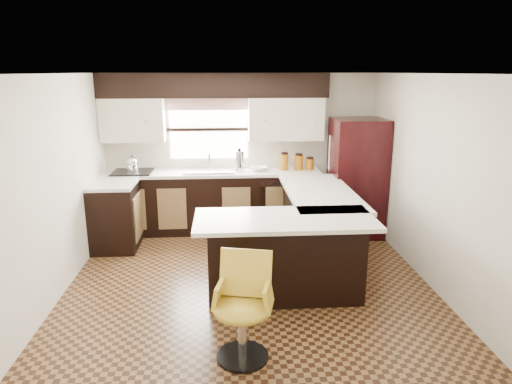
{
  "coord_description": "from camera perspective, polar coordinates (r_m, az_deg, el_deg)",
  "views": [
    {
      "loc": [
        -0.26,
        -4.93,
        2.42
      ],
      "look_at": [
        0.12,
        0.45,
        0.99
      ],
      "focal_mm": 32.0,
      "sensor_mm": 36.0,
      "label": 1
    }
  ],
  "objects": [
    {
      "name": "floor",
      "position": [
        5.5,
        -0.89,
        -11.27
      ],
      "size": [
        4.4,
        4.4,
        0.0
      ],
      "primitive_type": "plane",
      "color": "#49301A",
      "rests_on": "ground"
    },
    {
      "name": "ceiling",
      "position": [
        4.94,
        -1.0,
        14.59
      ],
      "size": [
        4.4,
        4.4,
        0.0
      ],
      "primitive_type": "plane",
      "rotation": [
        3.14,
        0.0,
        0.0
      ],
      "color": "silver",
      "rests_on": "wall_back"
    },
    {
      "name": "wall_back",
      "position": [
        7.24,
        -1.88,
        5.13
      ],
      "size": [
        4.4,
        0.0,
        4.4
      ],
      "primitive_type": "plane",
      "rotation": [
        1.57,
        0.0,
        0.0
      ],
      "color": "beige",
      "rests_on": "floor"
    },
    {
      "name": "wall_front",
      "position": [
        3.01,
        1.33,
        -9.17
      ],
      "size": [
        4.4,
        0.0,
        4.4
      ],
      "primitive_type": "plane",
      "rotation": [
        -1.57,
        0.0,
        0.0
      ],
      "color": "beige",
      "rests_on": "floor"
    },
    {
      "name": "wall_left",
      "position": [
        5.41,
        -23.77,
        0.5
      ],
      "size": [
        0.0,
        4.4,
        4.4
      ],
      "primitive_type": "plane",
      "rotation": [
        1.57,
        0.0,
        1.57
      ],
      "color": "beige",
      "rests_on": "floor"
    },
    {
      "name": "wall_right",
      "position": [
        5.6,
        21.04,
        1.24
      ],
      "size": [
        0.0,
        4.4,
        4.4
      ],
      "primitive_type": "plane",
      "rotation": [
        1.57,
        0.0,
        -1.57
      ],
      "color": "beige",
      "rests_on": "floor"
    },
    {
      "name": "base_cab_back",
      "position": [
        7.12,
        -5.36,
        -1.3
      ],
      "size": [
        3.3,
        0.6,
        0.9
      ],
      "primitive_type": "cube",
      "color": "black",
      "rests_on": "floor"
    },
    {
      "name": "base_cab_left",
      "position": [
        6.67,
        -17.17,
        -3.03
      ],
      "size": [
        0.6,
        0.7,
        0.9
      ],
      "primitive_type": "cube",
      "color": "black",
      "rests_on": "floor"
    },
    {
      "name": "counter_back",
      "position": [
        7.0,
        -5.45,
        2.41
      ],
      "size": [
        3.3,
        0.6,
        0.04
      ],
      "primitive_type": "cube",
      "color": "silver",
      "rests_on": "base_cab_back"
    },
    {
      "name": "counter_left",
      "position": [
        6.55,
        -17.48,
        0.91
      ],
      "size": [
        0.6,
        0.7,
        0.04
      ],
      "primitive_type": "cube",
      "color": "silver",
      "rests_on": "base_cab_left"
    },
    {
      "name": "soffit",
      "position": [
        6.96,
        -5.28,
        13.13
      ],
      "size": [
        3.4,
        0.35,
        0.36
      ],
      "primitive_type": "cube",
      "color": "black",
      "rests_on": "wall_back"
    },
    {
      "name": "upper_cab_left",
      "position": [
        7.12,
        -15.15,
        8.69
      ],
      "size": [
        0.94,
        0.35,
        0.64
      ],
      "primitive_type": "cube",
      "color": "beige",
      "rests_on": "wall_back"
    },
    {
      "name": "upper_cab_right",
      "position": [
        7.06,
        3.74,
        9.11
      ],
      "size": [
        1.14,
        0.35,
        0.64
      ],
      "primitive_type": "cube",
      "color": "beige",
      "rests_on": "wall_back"
    },
    {
      "name": "window_pane",
      "position": [
        7.17,
        -5.93,
        7.79
      ],
      "size": [
        1.2,
        0.02,
        0.9
      ],
      "primitive_type": "cube",
      "color": "white",
      "rests_on": "wall_back"
    },
    {
      "name": "valance",
      "position": [
        7.09,
        -6.02,
        10.88
      ],
      "size": [
        1.3,
        0.06,
        0.18
      ],
      "primitive_type": "cube",
      "color": "#D19B93",
      "rests_on": "wall_back"
    },
    {
      "name": "sink",
      "position": [
        6.97,
        -5.88,
        2.67
      ],
      "size": [
        0.75,
        0.45,
        0.03
      ],
      "primitive_type": "cube",
      "color": "#B2B2B7",
      "rests_on": "counter_back"
    },
    {
      "name": "dishwasher",
      "position": [
        6.89,
        2.94,
        -1.97
      ],
      "size": [
        0.58,
        0.03,
        0.78
      ],
      "primitive_type": "cube",
      "color": "black",
      "rests_on": "floor"
    },
    {
      "name": "cooktop",
      "position": [
        7.11,
        -15.19,
        2.43
      ],
      "size": [
        0.58,
        0.5,
        0.02
      ],
      "primitive_type": "cube",
      "color": "black",
      "rests_on": "counter_back"
    },
    {
      "name": "peninsula_long",
      "position": [
        6.01,
        7.39,
        -4.43
      ],
      "size": [
        0.6,
        1.95,
        0.9
      ],
      "primitive_type": "cube",
      "color": "black",
      "rests_on": "floor"
    },
    {
      "name": "peninsula_return",
      "position": [
        5.03,
        3.62,
        -8.27
      ],
      "size": [
        1.65,
        0.6,
        0.9
      ],
      "primitive_type": "cube",
      "color": "black",
      "rests_on": "floor"
    },
    {
      "name": "counter_pen_long",
      "position": [
        5.88,
        8.02,
        -0.07
      ],
      "size": [
        0.84,
        1.95,
        0.04
      ],
      "primitive_type": "cube",
      "color": "silver",
      "rests_on": "peninsula_long"
    },
    {
      "name": "counter_pen_return",
      "position": [
        4.78,
        3.62,
        -3.48
      ],
      "size": [
        1.89,
        0.84,
        0.04
      ],
      "primitive_type": "cube",
      "color": "silver",
      "rests_on": "peninsula_return"
    },
    {
      "name": "refrigerator",
      "position": [
        6.99,
        12.44,
        1.75
      ],
      "size": [
        0.75,
        0.72,
        1.76
      ],
      "primitive_type": "cube",
      "color": "black",
      "rests_on": "floor"
    },
    {
      "name": "bar_chair",
      "position": [
        3.99,
        -1.75,
        -14.53
      ],
      "size": [
        0.59,
        0.59,
        0.93
      ],
      "primitive_type": null,
      "rotation": [
        0.0,
        0.0,
        -0.22
      ],
      "color": "gold",
      "rests_on": "floor"
    },
    {
      "name": "kettle",
      "position": [
        7.08,
        -15.23,
        3.48
      ],
      "size": [
        0.18,
        0.18,
        0.24
      ],
      "primitive_type": null,
      "color": "silver",
      "rests_on": "cooktop"
    },
    {
      "name": "percolator",
      "position": [
        6.96,
        -2.09,
        3.93
      ],
      "size": [
        0.14,
        0.14,
        0.32
      ],
      "primitive_type": "cylinder",
      "color": "silver",
      "rests_on": "counter_back"
    },
    {
      "name": "mixing_bowl",
      "position": [
        7.0,
        0.36,
        2.94
      ],
      "size": [
        0.33,
        0.33,
        0.06
      ],
      "primitive_type": "imported",
      "rotation": [
        0.0,
        0.0,
        0.4
      ],
      "color": "white",
      "rests_on": "counter_back"
    },
    {
      "name": "canister_large",
      "position": [
        7.05,
        3.57,
        3.75
      ],
      "size": [
        0.12,
        0.12,
        0.25
      ],
      "primitive_type": "cylinder",
      "color": "#8F500C",
      "rests_on": "counter_back"
    },
    {
      "name": "canister_med",
      "position": [
        7.08,
        5.36,
        3.69
      ],
      "size": [
        0.13,
        0.13,
        0.23
      ],
      "primitive_type": "cylinder",
      "color": "#8F500C",
      "rests_on": "counter_back"
    },
    {
      "name": "canister_small",
      "position": [
        7.12,
        6.73,
        3.47
      ],
      "size": [
        0.12,
        0.12,
        0.17
      ],
      "primitive_type": "cylinder",
      "color": "#8F500C",
      "rests_on": "counter_back"
    }
  ]
}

